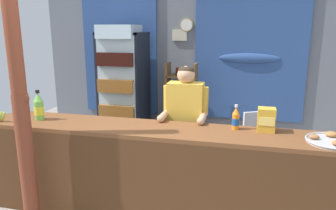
# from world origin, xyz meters

# --- Properties ---
(ground_plane) EXTENTS (7.14, 7.14, 0.00)m
(ground_plane) POSITION_xyz_m (0.00, 1.10, 0.00)
(ground_plane) COLOR gray
(back_wall_curtained) EXTENTS (4.95, 0.22, 2.65)m
(back_wall_curtained) POSITION_xyz_m (0.01, 2.79, 1.36)
(back_wall_curtained) COLOR slate
(back_wall_curtained) RESTS_ON ground
(stall_counter) EXTENTS (3.58, 0.56, 0.95)m
(stall_counter) POSITION_xyz_m (0.14, 0.29, 0.59)
(stall_counter) COLOR brown
(stall_counter) RESTS_ON ground
(timber_post) EXTENTS (0.17, 0.15, 2.63)m
(timber_post) POSITION_xyz_m (-1.02, -0.05, 1.26)
(timber_post) COLOR brown
(timber_post) RESTS_ON ground
(drink_fridge) EXTENTS (0.68, 0.71, 1.95)m
(drink_fridge) POSITION_xyz_m (-0.92, 2.23, 1.07)
(drink_fridge) COLOR black
(drink_fridge) RESTS_ON ground
(bottle_shelf_rack) EXTENTS (0.48, 0.28, 1.38)m
(bottle_shelf_rack) POSITION_xyz_m (-0.01, 2.40, 0.71)
(bottle_shelf_rack) COLOR brown
(bottle_shelf_rack) RESTS_ON ground
(plastic_lawn_chair) EXTENTS (0.59, 0.59, 0.86)m
(plastic_lawn_chair) POSITION_xyz_m (1.10, 1.78, 0.49)
(plastic_lawn_chair) COLOR silver
(plastic_lawn_chair) RESTS_ON ground
(shopkeeper) EXTENTS (0.50, 0.42, 1.51)m
(shopkeeper) POSITION_xyz_m (0.34, 0.88, 0.95)
(shopkeeper) COLOR #28282D
(shopkeeper) RESTS_ON ground
(soda_bottle_lime_soda) EXTENTS (0.10, 0.10, 0.32)m
(soda_bottle_lime_soda) POSITION_xyz_m (-1.16, 0.40, 1.08)
(soda_bottle_lime_soda) COLOR #75C64C
(soda_bottle_lime_soda) RESTS_ON stall_counter
(soda_bottle_orange_soda) EXTENTS (0.07, 0.07, 0.24)m
(soda_bottle_orange_soda) POSITION_xyz_m (0.90, 0.56, 1.05)
(soda_bottle_orange_soda) COLOR orange
(soda_bottle_orange_soda) RESTS_ON stall_counter
(snack_box_choco_powder) EXTENTS (0.16, 0.14, 0.23)m
(snack_box_choco_powder) POSITION_xyz_m (1.18, 0.56, 1.06)
(snack_box_choco_powder) COLOR gold
(snack_box_choco_powder) RESTS_ON stall_counter
(pastry_tray) EXTENTS (0.43, 0.43, 0.06)m
(pastry_tray) POSITION_xyz_m (1.71, 0.36, 0.97)
(pastry_tray) COLOR #BCBCC1
(pastry_tray) RESTS_ON stall_counter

